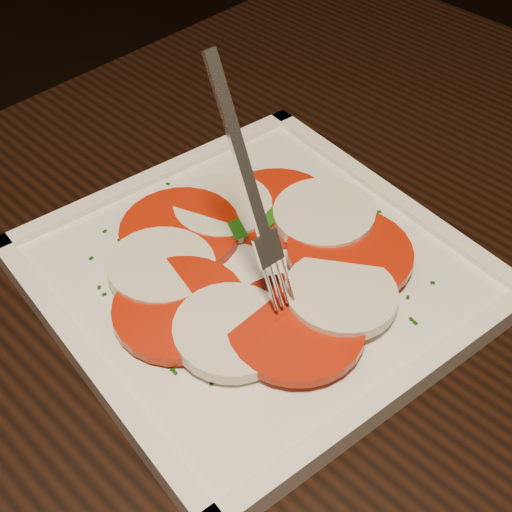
{
  "coord_description": "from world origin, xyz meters",
  "views": [
    {
      "loc": [
        0.03,
        -0.33,
        1.17
      ],
      "look_at": [
        0.28,
        -0.02,
        0.78
      ],
      "focal_mm": 50.0,
      "sensor_mm": 36.0,
      "label": 1
    }
  ],
  "objects": [
    {
      "name": "table",
      "position": [
        0.21,
        -0.06,
        0.65
      ],
      "size": [
        1.28,
        0.93,
        0.75
      ],
      "rotation": [
        0.0,
        0.0,
        0.12
      ],
      "color": "black",
      "rests_on": "ground"
    },
    {
      "name": "plate",
      "position": [
        0.28,
        -0.02,
        0.76
      ],
      "size": [
        0.31,
        0.31,
        0.01
      ],
      "primitive_type": "cube",
      "rotation": [
        0.0,
        0.0,
        -0.01
      ],
      "color": "white",
      "rests_on": "table"
    },
    {
      "name": "caprese_salad",
      "position": [
        0.28,
        -0.02,
        0.77
      ],
      "size": [
        0.25,
        0.26,
        0.02
      ],
      "color": "red",
      "rests_on": "plate"
    },
    {
      "name": "fork",
      "position": [
        0.26,
        -0.03,
        0.87
      ],
      "size": [
        0.03,
        0.08,
        0.17
      ],
      "primitive_type": null,
      "rotation": [
        0.0,
        0.0,
        0.03
      ],
      "color": "white",
      "rests_on": "caprese_salad"
    }
  ]
}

